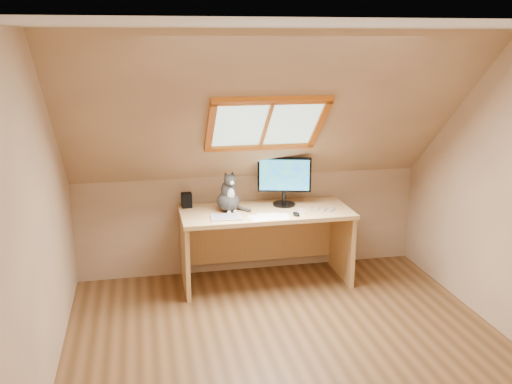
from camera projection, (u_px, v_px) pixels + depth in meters
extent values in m
plane|color=brown|center=(295.00, 355.00, 4.34)|extent=(3.50, 3.50, 0.00)
cube|color=tan|center=(413.00, 319.00, 2.37)|extent=(3.50, 0.02, 2.40)
cube|color=tan|center=(37.00, 219.00, 3.68)|extent=(0.02, 3.50, 2.40)
cube|color=tan|center=(250.00, 223.00, 5.86)|extent=(3.50, 0.02, 1.00)
cube|color=silver|center=(343.00, 25.00, 2.98)|extent=(3.50, 1.95, 0.02)
cube|color=tan|center=(268.00, 116.00, 4.82)|extent=(3.50, 1.56, 1.41)
cube|color=#B2E0CC|center=(266.00, 123.00, 4.91)|extent=(0.90, 0.53, 0.48)
cube|color=#CC6313|center=(266.00, 123.00, 4.91)|extent=(1.02, 0.64, 0.59)
cube|color=tan|center=(266.00, 212.00, 5.47)|extent=(1.63, 0.71, 0.04)
cube|color=tan|center=(185.00, 254.00, 5.41)|extent=(0.04, 0.64, 0.70)
cube|color=tan|center=(342.00, 243.00, 5.72)|extent=(0.04, 0.64, 0.70)
cube|color=tan|center=(259.00, 237.00, 5.87)|extent=(1.53, 0.03, 0.49)
cylinder|color=black|center=(284.00, 204.00, 5.62)|extent=(0.22, 0.22, 0.02)
cylinder|color=black|center=(284.00, 197.00, 5.60)|extent=(0.04, 0.04, 0.12)
cube|color=black|center=(284.00, 175.00, 5.54)|extent=(0.52, 0.17, 0.34)
cube|color=#0937CC|center=(284.00, 175.00, 5.51)|extent=(0.47, 0.13, 0.30)
ellipsoid|color=#393532|center=(228.00, 201.00, 5.42)|extent=(0.27, 0.30, 0.19)
ellipsoid|color=#393532|center=(228.00, 191.00, 5.38)|extent=(0.17, 0.17, 0.20)
ellipsoid|color=silver|center=(231.00, 194.00, 5.33)|extent=(0.08, 0.05, 0.12)
ellipsoid|color=#393532|center=(230.00, 180.00, 5.31)|extent=(0.13, 0.12, 0.10)
sphere|color=silver|center=(232.00, 183.00, 5.27)|extent=(0.04, 0.04, 0.04)
cone|color=#393532|center=(226.00, 174.00, 5.30)|extent=(0.06, 0.06, 0.07)
cone|color=#393532|center=(233.00, 174.00, 5.33)|extent=(0.06, 0.06, 0.07)
cube|color=black|center=(187.00, 200.00, 5.54)|extent=(0.10, 0.10, 0.14)
cube|color=#B2B2B7|center=(227.00, 217.00, 5.22)|extent=(0.30, 0.23, 0.01)
ellipsoid|color=black|center=(296.00, 214.00, 5.29)|extent=(0.06, 0.11, 0.03)
cube|color=white|center=(266.00, 218.00, 5.21)|extent=(0.33, 0.27, 0.00)
cube|color=white|center=(266.00, 218.00, 5.21)|extent=(0.32, 0.24, 0.00)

